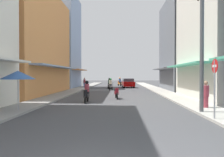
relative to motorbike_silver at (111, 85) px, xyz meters
name	(u,v)px	position (x,y,z in m)	size (l,w,h in m)	color
ground_plane	(117,92)	(0.80, -3.09, -0.70)	(117.41, 117.41, 0.00)	#424244
sidewalk_left	(72,91)	(-4.51, -3.09, -0.64)	(1.97, 61.37, 0.12)	gray
sidewalk_right	(162,91)	(6.12, -3.09, -0.64)	(1.97, 61.37, 0.12)	#ADA89E
building_left_mid	(25,43)	(-8.49, -7.05, 4.56)	(7.05, 14.00, 10.54)	#D88C4C
building_left_far	(57,42)	(-8.49, 4.89, 6.35)	(7.05, 8.12, 14.12)	#8CA5CC
building_right_far	(189,46)	(10.10, -0.17, 5.10)	(7.05, 9.86, 11.61)	slate
motorbike_silver	(111,85)	(0.00, 0.00, 0.00)	(0.60, 1.79, 1.58)	black
motorbike_white	(110,84)	(-0.32, 3.03, 0.00)	(0.64, 1.78, 1.58)	black
motorbike_orange	(120,82)	(1.08, 10.57, 0.00)	(0.76, 1.74, 1.58)	black
motorbike_red	(123,83)	(1.79, 14.25, -0.20)	(0.58, 1.80, 0.96)	black
motorbike_black	(87,93)	(-1.16, -13.61, 0.00)	(0.55, 1.81, 1.58)	black
motorbike_maroon	(117,93)	(0.95, -10.97, -0.20)	(0.55, 1.81, 0.96)	black
parked_car	(128,83)	(2.45, 6.10, 0.04)	(2.10, 4.23, 1.45)	#8C0000
pedestrian_midway	(84,83)	(-4.36, 5.18, 0.08)	(0.34, 0.34, 1.57)	#334C8C
pedestrian_far	(206,95)	(6.16, -16.71, 0.11)	(0.34, 0.34, 1.63)	#99333F
vendor_umbrella	(18,75)	(-4.09, -18.11, 1.27)	(1.81, 1.81, 2.20)	#99999E
utility_pole	(202,48)	(5.38, -18.22, 2.63)	(0.20, 1.20, 6.51)	#4C4C4F
street_sign_no_entry	(215,81)	(5.28, -20.04, 1.01)	(0.07, 0.60, 2.65)	gray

